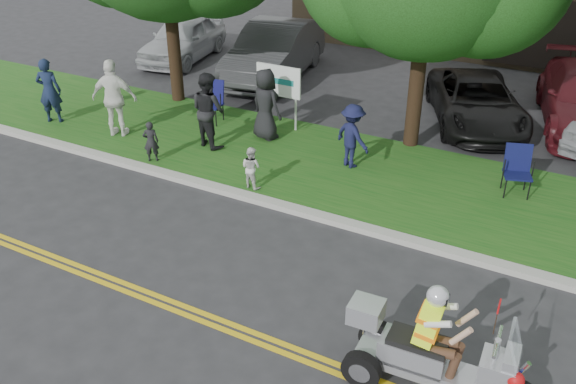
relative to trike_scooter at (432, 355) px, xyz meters
The scene contains 19 objects.
ground 3.29m from the trike_scooter, behind, with size 120.00×120.00×0.00m, color #28282B.
centerline_near 3.30m from the trike_scooter, behind, with size 60.00×0.10×0.01m, color gold.
centerline_far 3.29m from the trike_scooter, behind, with size 60.00×0.10×0.01m, color gold.
curb 4.62m from the trike_scooter, 134.68° to the left, with size 60.00×0.25×0.12m, color #A8A89E.
grass_verge 6.32m from the trike_scooter, 120.80° to the left, with size 60.00×4.00×0.10m, color #164F15.
business_sign 9.19m from the trike_scooter, 131.97° to the left, with size 1.25×0.06×1.75m.
trike_scooter is the anchor object (origin of this frame).
lawn_chair_a 10.12m from the trike_scooter, 141.20° to the left, with size 0.67×0.69×1.10m.
lawn_chair_b 6.09m from the trike_scooter, 90.19° to the left, with size 0.70×0.71×1.04m.
spectator_adult_left 12.36m from the trike_scooter, 159.84° to the left, with size 0.63×0.41×1.72m, color #16213E.
spectator_adult_mid 8.64m from the trike_scooter, 144.68° to the left, with size 0.89×0.69×1.83m, color black.
spectator_adult_right 10.43m from the trike_scooter, 155.04° to the left, with size 1.15×0.48×1.96m, color white.
spectator_chair_a 6.60m from the trike_scooter, 122.40° to the left, with size 0.96×0.55×1.48m, color #15173B.
spectator_chair_b 8.54m from the trike_scooter, 135.14° to the left, with size 0.87×0.57×1.78m, color black.
child_left 8.52m from the trike_scooter, 154.90° to the left, with size 0.36×0.23×0.97m, color black.
child_right 6.17m from the trike_scooter, 144.18° to the left, with size 0.45×0.35×0.93m, color silver.
parked_car_far_left 16.33m from the trike_scooter, 138.49° to the left, with size 1.74×4.33×1.48m, color #ABAEB2.
parked_car_left 13.46m from the trike_scooter, 128.47° to the left, with size 1.86×5.33×1.76m, color #333436.
parked_car_mid 9.86m from the trike_scooter, 100.08° to the left, with size 2.11×4.57×1.27m, color black.
Camera 1 is at (4.42, -6.38, 6.34)m, focal length 38.00 mm.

